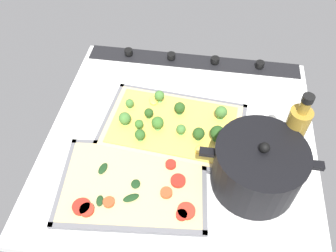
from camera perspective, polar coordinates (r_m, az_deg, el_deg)
ground_plane at (r=98.02cm, az=2.08°, el=-2.48°), size 74.10×73.18×3.00cm
stove_control_panel at (r=119.64cm, az=4.12°, el=10.69°), size 71.13×7.00×2.60cm
baking_tray_front at (r=98.71cm, az=0.84°, el=-0.19°), size 41.73×29.01×1.30cm
broccoli_pizza at (r=97.42cm, az=0.89°, el=0.32°), size 39.13×26.42×6.15cm
baking_tray_back at (r=88.41cm, az=-5.70°, el=-9.53°), size 38.80×28.54×1.30cm
veggie_pizza_back at (r=87.48cm, az=-5.60°, el=-9.63°), size 36.19×25.92×1.90cm
cooking_pot at (r=85.72cm, az=14.53°, el=-6.59°), size 28.37×21.59×15.84cm
oil_bottle at (r=91.06cm, az=19.85°, el=-1.18°), size 5.40×5.40×22.55cm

